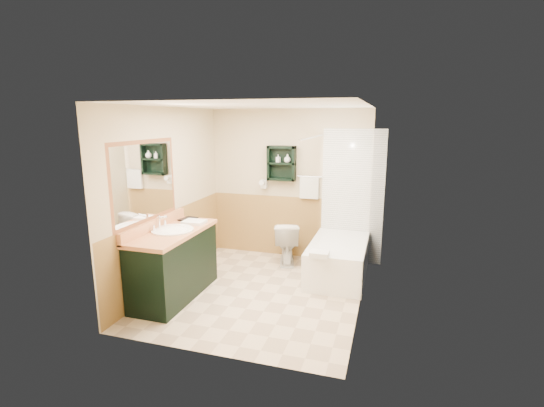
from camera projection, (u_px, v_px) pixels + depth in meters
The scene contains 25 objects.
floor at pixel (260, 291), 5.23m from camera, with size 3.00×3.00×0.00m, color beige.
back_wall at pixel (289, 184), 6.40m from camera, with size 2.60×0.04×2.40m, color beige.
left_wall at pixel (167, 197), 5.35m from camera, with size 0.04×3.00×2.40m, color beige.
right_wall at pixel (366, 210), 4.60m from camera, with size 0.04×3.00×2.40m, color beige.
ceiling at pixel (258, 104), 4.72m from camera, with size 2.60×3.00×0.04m, color white.
wainscot_left at pixel (172, 246), 5.49m from camera, with size 2.98×2.98×1.00m, color #B28948, non-canonical shape.
wainscot_back at pixel (288, 226), 6.51m from camera, with size 2.58×2.58×1.00m, color #B28948, non-canonical shape.
mirror_frame at pixel (145, 181), 4.76m from camera, with size 1.30×1.30×1.00m, color brown, non-canonical shape.
mirror_glass at pixel (145, 181), 4.76m from camera, with size 1.20×1.20×0.90m, color white, non-canonical shape.
tile_right at pixel (366, 208), 5.35m from camera, with size 1.50×1.50×2.10m, color white, non-canonical shape.
tile_back at pixel (352, 197), 6.10m from camera, with size 0.95×0.95×2.10m, color white, non-canonical shape.
tile_accent at pixel (368, 145), 5.17m from camera, with size 1.50×1.50×0.10m, color #154935, non-canonical shape.
wall_shelf at pixel (281, 163), 6.25m from camera, with size 0.45×0.15×0.55m, color black.
hair_dryer at pixel (264, 184), 6.43m from camera, with size 0.10×0.24×0.18m, color white, non-canonical shape.
towel_bar at pixel (310, 177), 6.20m from camera, with size 0.40×0.06×0.40m, color white, non-canonical shape.
curtain_rod at pixel (313, 137), 5.36m from camera, with size 0.03×0.03×1.60m, color silver.
shower_curtain at pixel (314, 196), 5.70m from camera, with size 1.05×1.05×1.70m, color beige, non-canonical shape.
vanity at pixel (174, 264), 5.01m from camera, with size 0.59×1.38×0.88m, color black.
bathtub at pixel (339, 258), 5.72m from camera, with size 0.78×1.50×0.52m, color white.
toilet at pixel (287, 242), 6.22m from camera, with size 0.38×0.68×0.66m, color white.
counter_towel at pixel (194, 222), 5.24m from camera, with size 0.28×0.22×0.04m, color white.
vanity_book at pixel (182, 211), 5.45m from camera, with size 0.18×0.02×0.24m, color black.
tub_towel at pixel (320, 254), 5.02m from camera, with size 0.24×0.20×0.07m, color white.
soap_bottle_a at pixel (278, 161), 6.25m from camera, with size 0.06×0.12×0.06m, color white.
soap_bottle_b at pixel (287, 159), 6.20m from camera, with size 0.10×0.13×0.10m, color white.
Camera 1 is at (1.58, -4.61, 2.24)m, focal length 26.00 mm.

